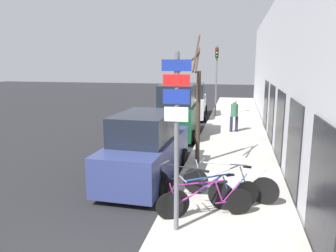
# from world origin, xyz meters

# --- Properties ---
(ground_plane) EXTENTS (80.00, 80.00, 0.00)m
(ground_plane) POSITION_xyz_m (0.00, 11.20, 0.00)
(ground_plane) COLOR black
(sidewalk_curb) EXTENTS (3.20, 32.00, 0.15)m
(sidewalk_curb) POSITION_xyz_m (2.60, 14.00, 0.07)
(sidewalk_curb) COLOR #ADA89E
(sidewalk_curb) RESTS_ON ground
(building_facade) EXTENTS (0.23, 32.00, 6.50)m
(building_facade) POSITION_xyz_m (4.35, 13.92, 3.22)
(building_facade) COLOR #BCBCC1
(building_facade) RESTS_ON ground
(signpost) EXTENTS (0.58, 0.12, 3.70)m
(signpost) POSITION_xyz_m (1.54, 3.39, 2.25)
(signpost) COLOR #595B60
(signpost) RESTS_ON sidewalk_curb
(bicycle_0) EXTENTS (2.14, 0.84, 0.88)m
(bicycle_0) POSITION_xyz_m (2.07, 4.10, 0.53)
(bicycle_0) COLOR black
(bicycle_0) RESTS_ON sidewalk_curb
(bicycle_1) EXTENTS (2.19, 1.28, 0.94)m
(bicycle_1) POSITION_xyz_m (2.21, 4.35, 0.55)
(bicycle_1) COLOR black
(bicycle_1) RESTS_ON sidewalk_curb
(bicycle_2) EXTENTS (2.33, 0.84, 0.94)m
(bicycle_2) POSITION_xyz_m (1.58, 4.86, 0.55)
(bicycle_2) COLOR black
(bicycle_2) RESTS_ON sidewalk_curb
(bicycle_3) EXTENTS (2.47, 0.59, 0.98)m
(bicycle_3) POSITION_xyz_m (2.57, 5.25, 0.56)
(bicycle_3) COLOR black
(bicycle_3) RESTS_ON sidewalk_curb
(parked_car_0) EXTENTS (2.09, 4.83, 2.13)m
(parked_car_0) POSITION_xyz_m (-0.03, 6.67, 0.97)
(parked_car_0) COLOR navy
(parked_car_0) RESTS_ON ground
(parked_car_1) EXTENTS (2.12, 4.17, 2.58)m
(parked_car_1) POSITION_xyz_m (-0.14, 12.59, 1.15)
(parked_car_1) COLOR #144728
(parked_car_1) RESTS_ON ground
(parked_car_2) EXTENTS (2.32, 4.62, 2.25)m
(parked_car_2) POSITION_xyz_m (-0.31, 18.48, 1.02)
(parked_car_2) COLOR #B2B7BC
(parked_car_2) RESTS_ON ground
(pedestrian_near) EXTENTS (0.41, 0.36, 1.63)m
(pedestrian_near) POSITION_xyz_m (2.58, 13.76, 1.09)
(pedestrian_near) COLOR #1E2338
(pedestrian_near) RESTS_ON sidewalk_curb
(street_tree) EXTENTS (0.63, 1.37, 4.37)m
(street_tree) POSITION_xyz_m (1.39, 8.04, 2.10)
(street_tree) COLOR #3D2D23
(street_tree) RESTS_ON sidewalk_curb
(traffic_light) EXTENTS (0.20, 0.30, 4.50)m
(traffic_light) POSITION_xyz_m (1.33, 18.45, 3.03)
(traffic_light) COLOR #595B60
(traffic_light) RESTS_ON sidewalk_curb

